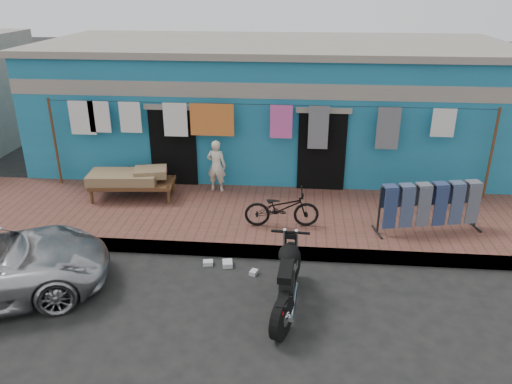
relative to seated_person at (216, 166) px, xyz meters
The scene contains 13 objects.
ground 4.38m from the seated_person, 74.85° to the right, with size 80.00×80.00×0.00m, color black.
sidewalk 1.76m from the seated_person, 45.54° to the right, with size 28.00×3.00×0.25m, color brown.
curb 2.92m from the seated_person, 66.61° to the right, with size 28.00×0.10×0.25m, color gray.
building 3.17m from the seated_person, 68.50° to the left, with size 12.20×5.20×3.36m.
clothesline 1.06m from the seated_person, 12.97° to the left, with size 10.06×0.06×2.10m.
seated_person is the anchor object (origin of this frame).
bicycle 2.34m from the seated_person, 46.90° to the right, with size 0.52×1.47×0.95m, color black.
motorcycle 4.52m from the seated_person, 66.65° to the right, with size 0.72×1.79×1.13m, color black, non-canonical shape.
charpoy 1.94m from the seated_person, 162.25° to the right, with size 2.01×1.09×0.65m, color brown, non-canonical shape.
jeans_rack 4.77m from the seated_person, 20.12° to the right, with size 2.18×0.89×1.03m, color black, non-canonical shape.
litter_a 3.07m from the seated_person, 84.00° to the right, with size 0.18×0.14×0.08m, color silver.
litter_b 3.50m from the seated_person, 69.72° to the right, with size 0.15×0.12×0.08m, color silver.
litter_c 3.13m from the seated_person, 77.18° to the right, with size 0.22×0.18×0.09m, color silver.
Camera 1 is at (0.79, -6.61, 4.81)m, focal length 35.00 mm.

